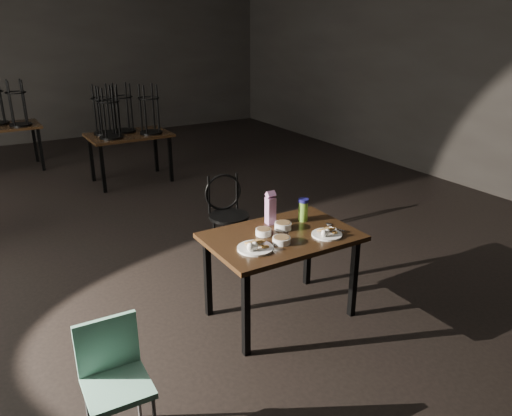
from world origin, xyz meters
TOP-DOWN VIEW (x-y plane):
  - room at (-0.06, 0.01)m, footprint 12.00×12.04m
  - main_table at (0.64, -1.91)m, footprint 1.20×0.80m
  - plate_left at (0.32, -2.04)m, footprint 0.28×0.28m
  - plate_right at (0.95, -2.12)m, footprint 0.25×0.25m
  - bowl_near at (0.52, -1.84)m, footprint 0.13×0.13m
  - bowl_far at (0.72, -1.82)m, footprint 0.14×0.14m
  - bowl_big at (0.55, -2.05)m, footprint 0.14×0.14m
  - juice_carton at (0.69, -1.67)m, footprint 0.08×0.08m
  - water_bottle at (0.97, -1.76)m, footprint 0.10×0.10m
  - spoon at (1.10, -1.97)m, footprint 0.06×0.21m
  - bentwood_chair at (0.81, -0.65)m, footprint 0.43×0.43m
  - school_chair at (-0.93, -2.54)m, footprint 0.38×0.38m
  - bg_table_right at (0.72, 2.41)m, footprint 1.20×0.80m

SIDE VIEW (x-z plane):
  - school_chair at x=-0.93m, z-range 0.08..0.86m
  - bentwood_chair at x=0.81m, z-range 0.08..0.96m
  - main_table at x=0.64m, z-range 0.30..1.05m
  - spoon at x=1.10m, z-range 0.75..0.76m
  - plate_right at x=0.95m, z-range 0.73..0.81m
  - plate_left at x=0.32m, z-range 0.73..0.82m
  - bowl_big at x=0.55m, z-range 0.75..0.80m
  - bowl_near at x=0.52m, z-range 0.75..0.80m
  - bowl_far at x=0.72m, z-range 0.75..0.81m
  - bg_table_right at x=0.72m, z-range 0.06..1.54m
  - water_bottle at x=0.97m, z-range 0.75..0.95m
  - juice_carton at x=0.69m, z-range 0.74..1.03m
  - room at x=-0.06m, z-range 0.72..3.94m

